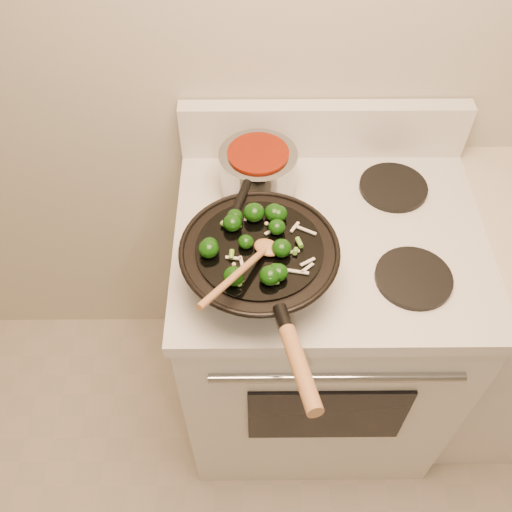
{
  "coord_description": "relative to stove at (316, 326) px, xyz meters",
  "views": [
    {
      "loc": [
        -0.35,
        0.23,
        1.99
      ],
      "look_at": [
        -0.34,
        1.02,
        1.01
      ],
      "focal_mm": 40.0,
      "sensor_mm": 36.0,
      "label": 1
    }
  ],
  "objects": [
    {
      "name": "stove",
      "position": [
        0.0,
        0.0,
        0.0
      ],
      "size": [
        0.78,
        0.67,
        1.08
      ],
      "color": "white",
      "rests_on": "ground"
    },
    {
      "name": "wok",
      "position": [
        -0.18,
        -0.16,
        0.52
      ],
      "size": [
        0.35,
        0.58,
        0.17
      ],
      "color": "black",
      "rests_on": "stove"
    },
    {
      "name": "stirfry",
      "position": [
        -0.19,
        -0.15,
        0.59
      ],
      "size": [
        0.26,
        0.23,
        0.04
      ],
      "color": "#0D3307",
      "rests_on": "wok"
    },
    {
      "name": "wooden_spoon",
      "position": [
        -0.2,
        -0.22,
        0.6
      ],
      "size": [
        0.17,
        0.24,
        0.09
      ],
      "color": "#9D693E",
      "rests_on": "wok"
    },
    {
      "name": "saucepan",
      "position": [
        -0.18,
        0.14,
        0.52
      ],
      "size": [
        0.2,
        0.32,
        0.12
      ],
      "color": "#979AA0",
      "rests_on": "stove"
    }
  ]
}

